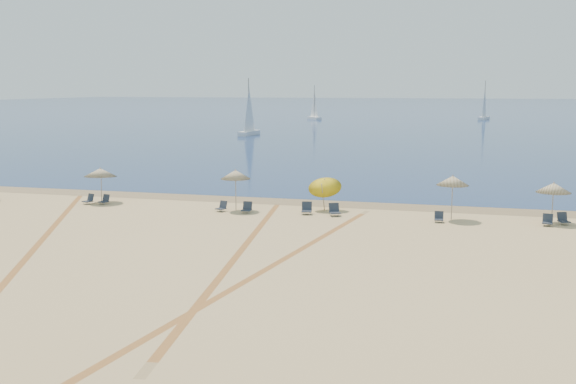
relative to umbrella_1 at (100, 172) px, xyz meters
name	(u,v)px	position (x,y,z in m)	size (l,w,h in m)	color
ground	(135,325)	(13.06, -20.54, -2.02)	(160.00, 160.00, 0.00)	tan
ocean	(431,108)	(13.06, 204.46, -2.01)	(500.00, 500.00, 0.00)	#0C2151
wet_sand	(303,202)	(13.06, 3.46, -2.01)	(500.00, 500.00, 0.00)	olive
umbrella_1	(100,172)	(0.00, 0.00, 0.00)	(2.17, 2.20, 2.36)	gray
umbrella_2	(236,175)	(9.68, -0.51, 0.25)	(1.87, 1.87, 2.61)	gray
umbrella_3	(325,184)	(15.07, 0.80, -0.33)	(2.08, 2.09, 2.45)	gray
umbrella_4	(453,181)	(22.82, -0.23, 0.29)	(1.86, 1.86, 2.65)	gray
umbrella_5	(554,188)	(28.36, 0.25, 0.01)	(1.94, 1.94, 2.37)	gray
chair_2	(89,199)	(-0.49, -0.75, -1.73)	(0.75, 0.80, 0.66)	#1C222C
chair_3	(105,200)	(0.57, -0.58, -1.74)	(0.67, 0.74, 0.64)	#1C222C
chair_4	(222,207)	(8.94, -1.02, -1.74)	(0.71, 0.76, 0.64)	#1C222C
chair_5	(247,208)	(10.61, -1.13, -1.72)	(0.58, 0.68, 0.68)	#1C222C
chair_6	(307,209)	(14.26, -0.60, -1.69)	(0.72, 0.81, 0.74)	#1C222C
chair_7	(334,210)	(15.99, -0.68, -1.69)	(0.85, 0.90, 0.74)	#1C222C
chair_8	(439,217)	(22.14, -1.06, -1.75)	(0.52, 0.61, 0.61)	#1C222C
chair_9	(548,221)	(28.04, -0.57, -1.73)	(0.64, 0.72, 0.66)	#1C222C
chair_10	(563,219)	(28.94, 0.03, -1.72)	(0.74, 0.80, 0.67)	#1C222C
sailboat_0	(484,108)	(28.68, 123.04, 0.71)	(2.92, 6.25, 9.02)	white
sailboat_2	(314,109)	(-10.10, 114.36, 0.40)	(4.29, 5.11, 7.98)	white
sailboat_3	(249,118)	(-9.35, 61.65, 0.70)	(1.91, 6.12, 8.98)	white
tire_tracks	(178,248)	(10.21, -10.60, -2.02)	(48.17, 39.60, 0.00)	tan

